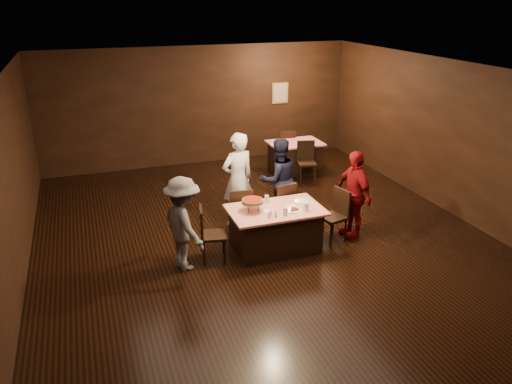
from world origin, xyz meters
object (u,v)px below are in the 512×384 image
main_table (275,229)px  glass_back (267,199)px  diner_white_jacket (238,180)px  pizza_stand (252,201)px  glass_front_left (285,212)px  chair_back_near (307,162)px  glass_front_right (306,207)px  back_table (295,157)px  chair_back_far (286,147)px  diner_red_shirt (354,194)px  chair_far_right (281,205)px  diner_grey_knit (183,224)px  chair_far_left (240,211)px  chair_end_left (214,234)px  plate_empty (302,201)px  diner_navy_hoodie (278,179)px  chair_end_right (333,216)px

main_table → glass_back: size_ratio=11.43×
diner_white_jacket → pizza_stand: bearing=69.8°
diner_white_jacket → glass_front_left: diner_white_jacket is taller
chair_back_near → glass_front_right: 3.55m
back_table → chair_back_far: (0.00, 0.60, 0.09)m
back_table → diner_red_shirt: size_ratio=0.80×
back_table → chair_far_right: chair_far_right is taller
back_table → diner_red_shirt: diner_red_shirt is taller
main_table → diner_grey_knit: size_ratio=1.02×
chair_far_left → pizza_stand: 0.85m
chair_far_right → diner_white_jacket: size_ratio=0.52×
pizza_stand → diner_white_jacket: bearing=84.5°
chair_back_near → chair_end_left: bearing=-121.5°
main_table → plate_empty: size_ratio=6.40×
main_table → plate_empty: (0.55, 0.15, 0.39)m
back_table → glass_front_right: glass_front_right is taller
chair_far_left → chair_back_far: size_ratio=1.00×
plate_empty → diner_red_shirt: bearing=-3.9°
main_table → chair_far_right: bearing=61.9°
back_table → diner_grey_knit: (-3.56, -3.74, 0.40)m
diner_navy_hoodie → diner_grey_knit: 2.50m
chair_far_right → chair_end_left: (-1.50, -0.75, 0.00)m
pizza_stand → glass_back: 0.44m
diner_white_jacket → diner_red_shirt: bearing=133.3°
chair_end_left → chair_back_far: 5.23m
diner_navy_hoodie → pizza_stand: bearing=47.6°
diner_white_jacket → glass_front_left: size_ratio=13.01×
chair_end_right → chair_back_near: bearing=151.2°
diner_white_jacket → plate_empty: bearing=113.2°
chair_end_right → diner_red_shirt: diner_red_shirt is taller
pizza_stand → plate_empty: pizza_stand is taller
chair_far_left → diner_navy_hoodie: bearing=-146.2°
pizza_stand → diner_grey_knit: bearing=-173.2°
main_table → glass_back: bearing=99.5°
glass_front_right → diner_navy_hoodie: bearing=86.7°
chair_far_left → diner_red_shirt: diner_red_shirt is taller
diner_navy_hoodie → glass_back: diner_navy_hoodie is taller
chair_far_right → chair_back_near: (1.55, 2.20, 0.00)m
chair_far_right → diner_grey_knit: diner_grey_knit is taller
diner_navy_hoodie → plate_empty: (0.02, -1.06, -0.04)m
glass_front_right → main_table: bearing=150.9°
chair_back_near → plate_empty: chair_back_near is taller
chair_end_left → chair_back_near: same height
main_table → chair_far_left: size_ratio=1.68×
main_table → chair_back_far: size_ratio=1.68×
pizza_stand → chair_back_far: bearing=60.7°
main_table → chair_end_left: (-1.10, -0.00, 0.09)m
chair_back_far → diner_navy_hoodie: size_ratio=0.58×
diner_navy_hoodie → diner_red_shirt: bearing=128.3°
diner_white_jacket → glass_front_left: bearing=87.7°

